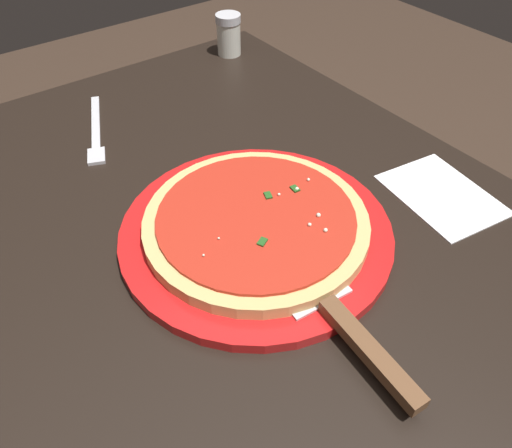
{
  "coord_description": "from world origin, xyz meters",
  "views": [
    {
      "loc": [
        -0.33,
        0.22,
        1.15
      ],
      "look_at": [
        0.01,
        -0.03,
        0.76
      ],
      "focal_mm": 34.86,
      "sensor_mm": 36.0,
      "label": 1
    }
  ],
  "objects_px": {
    "pizza": "(256,222)",
    "napkin_loose_left": "(442,195)",
    "fork": "(96,132)",
    "serving_plate": "(256,232)",
    "parmesan_shaker": "(229,34)",
    "pizza_server": "(341,321)"
  },
  "relations": [
    {
      "from": "pizza_server",
      "to": "napkin_loose_left",
      "type": "distance_m",
      "value": 0.26
    },
    {
      "from": "pizza",
      "to": "fork",
      "type": "xyz_separation_m",
      "value": [
        0.32,
        0.06,
        -0.02
      ]
    },
    {
      "from": "serving_plate",
      "to": "pizza",
      "type": "xyz_separation_m",
      "value": [
        -0.0,
        -0.0,
        0.02
      ]
    },
    {
      "from": "serving_plate",
      "to": "fork",
      "type": "xyz_separation_m",
      "value": [
        0.32,
        0.06,
        -0.0
      ]
    },
    {
      "from": "serving_plate",
      "to": "pizza_server",
      "type": "height_order",
      "value": "pizza_server"
    },
    {
      "from": "napkin_loose_left",
      "to": "fork",
      "type": "relative_size",
      "value": 0.81
    },
    {
      "from": "pizza_server",
      "to": "fork",
      "type": "bearing_deg",
      "value": 5.69
    },
    {
      "from": "napkin_loose_left",
      "to": "pizza",
      "type": "bearing_deg",
      "value": 70.58
    },
    {
      "from": "serving_plate",
      "to": "parmesan_shaker",
      "type": "relative_size",
      "value": 4.31
    },
    {
      "from": "pizza",
      "to": "pizza_server",
      "type": "relative_size",
      "value": 1.17
    },
    {
      "from": "serving_plate",
      "to": "napkin_loose_left",
      "type": "xyz_separation_m",
      "value": [
        -0.08,
        -0.24,
        -0.01
      ]
    },
    {
      "from": "fork",
      "to": "pizza",
      "type": "bearing_deg",
      "value": -169.04
    },
    {
      "from": "serving_plate",
      "to": "fork",
      "type": "bearing_deg",
      "value": 10.95
    },
    {
      "from": "pizza_server",
      "to": "napkin_loose_left",
      "type": "relative_size",
      "value": 1.54
    },
    {
      "from": "pizza",
      "to": "napkin_loose_left",
      "type": "height_order",
      "value": "pizza"
    },
    {
      "from": "pizza_server",
      "to": "parmesan_shaker",
      "type": "distance_m",
      "value": 0.64
    },
    {
      "from": "serving_plate",
      "to": "pizza_server",
      "type": "bearing_deg",
      "value": 174.76
    },
    {
      "from": "serving_plate",
      "to": "pizza_server",
      "type": "relative_size",
      "value": 1.43
    },
    {
      "from": "fork",
      "to": "parmesan_shaker",
      "type": "xyz_separation_m",
      "value": [
        0.11,
        -0.32,
        0.04
      ]
    },
    {
      "from": "serving_plate",
      "to": "pizza",
      "type": "bearing_deg",
      "value": -112.51
    },
    {
      "from": "pizza_server",
      "to": "parmesan_shaker",
      "type": "relative_size",
      "value": 3.01
    },
    {
      "from": "pizza",
      "to": "fork",
      "type": "height_order",
      "value": "pizza"
    }
  ]
}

